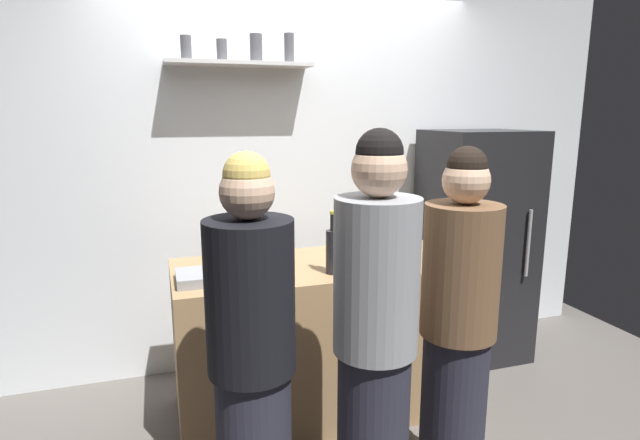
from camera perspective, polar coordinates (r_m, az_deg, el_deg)
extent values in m
cube|color=white|center=(3.55, -3.11, 4.87)|extent=(4.80, 0.10, 2.60)
cube|color=silver|center=(3.31, -8.94, 16.81)|extent=(0.90, 0.22, 0.02)
cylinder|color=#4C4C51|center=(3.28, -14.68, 18.05)|extent=(0.06, 0.06, 0.14)
cylinder|color=#4C4C51|center=(3.30, -10.87, 18.07)|extent=(0.06, 0.06, 0.13)
cylinder|color=#4C4C51|center=(3.34, -7.12, 18.45)|extent=(0.08, 0.08, 0.17)
cylinder|color=#4C4C51|center=(3.38, -3.45, 18.54)|extent=(0.06, 0.06, 0.18)
cube|color=black|center=(3.79, 16.85, -2.76)|extent=(0.68, 0.60, 1.61)
cylinder|color=#99999E|center=(3.64, 22.17, -2.42)|extent=(0.02, 0.02, 0.45)
cube|color=#9E7A51|center=(3.07, 0.00, -12.85)|extent=(1.63, 0.71, 0.89)
cube|color=gray|center=(2.66, -12.06, -6.11)|extent=(0.34, 0.24, 0.05)
cylinder|color=#B2B2B7|center=(3.34, 8.05, -1.81)|extent=(0.10, 0.10, 0.11)
cylinder|color=silver|center=(3.32, 8.05, -0.86)|extent=(0.01, 0.01, 0.16)
cylinder|color=silver|center=(3.33, 8.35, -0.91)|extent=(0.02, 0.04, 0.15)
cylinder|color=silver|center=(3.33, 8.01, -0.64)|extent=(0.05, 0.01, 0.17)
cylinder|color=silver|center=(3.34, 8.49, -0.69)|extent=(0.01, 0.01, 0.17)
cylinder|color=silver|center=(3.31, 8.06, -0.87)|extent=(0.04, 0.03, 0.16)
cylinder|color=silver|center=(3.31, 7.75, -0.74)|extent=(0.01, 0.03, 0.17)
cylinder|color=silver|center=(3.32, 7.95, -0.87)|extent=(0.01, 0.01, 0.16)
cylinder|color=silver|center=(3.34, 8.22, -0.56)|extent=(0.01, 0.01, 0.19)
cylinder|color=black|center=(2.70, 1.43, -3.59)|extent=(0.07, 0.07, 0.23)
cylinder|color=black|center=(2.66, 1.45, -0.26)|extent=(0.03, 0.03, 0.09)
cylinder|color=gold|center=(2.65, 1.45, 0.84)|extent=(0.03, 0.03, 0.02)
cylinder|color=#19471E|center=(3.06, 4.95, -2.04)|extent=(0.08, 0.08, 0.21)
cylinder|color=#19471E|center=(3.03, 5.00, 0.72)|extent=(0.03, 0.03, 0.09)
cylinder|color=black|center=(3.02, 5.02, 1.73)|extent=(0.03, 0.03, 0.02)
cylinder|color=silver|center=(2.71, 6.74, -4.39)|extent=(0.08, 0.08, 0.16)
cylinder|color=silver|center=(2.68, 6.79, -2.43)|extent=(0.05, 0.05, 0.03)
cylinder|color=yellow|center=(2.68, 6.80, -1.96)|extent=(0.05, 0.05, 0.02)
cylinder|color=#262633|center=(2.62, 14.56, -19.65)|extent=(0.30, 0.30, 0.75)
cylinder|color=brown|center=(2.35, 15.41, -5.46)|extent=(0.34, 0.34, 0.59)
sphere|color=#D8AD8C|center=(2.26, 15.96, 4.23)|extent=(0.20, 0.20, 0.20)
sphere|color=black|center=(2.26, 16.04, 5.77)|extent=(0.17, 0.17, 0.17)
cylinder|color=black|center=(1.97, -7.79, -8.47)|extent=(0.34, 0.34, 0.60)
sphere|color=#D8AD8C|center=(1.87, -8.13, 3.11)|extent=(0.20, 0.20, 0.20)
sphere|color=#D8B759|center=(1.86, -8.18, 4.97)|extent=(0.17, 0.17, 0.17)
cylinder|color=#262633|center=(2.35, 5.88, -22.88)|extent=(0.30, 0.30, 0.79)
cylinder|color=gray|center=(2.03, 6.30, -6.23)|extent=(0.34, 0.34, 0.62)
sphere|color=#D8AD8C|center=(1.94, 6.58, 5.61)|extent=(0.21, 0.21, 0.21)
sphere|color=black|center=(1.94, 6.63, 7.50)|extent=(0.18, 0.18, 0.18)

